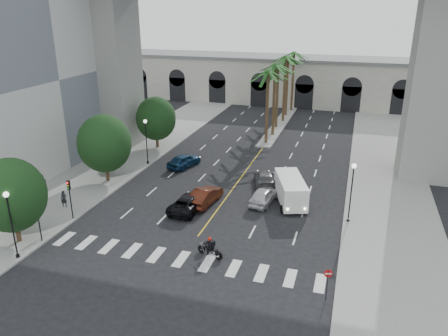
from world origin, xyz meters
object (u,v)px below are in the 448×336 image
at_px(car_a, 263,196).
at_px(pedestrian_b, 43,184).
at_px(lamp_post_left_near, 11,220).
at_px(car_e, 184,160).
at_px(pedestrian_a, 64,199).
at_px(traffic_signal_near, 37,214).
at_px(car_c, 189,203).
at_px(do_not_enter_sign, 328,278).
at_px(lamp_post_right, 352,188).
at_px(traffic_signal_far, 70,193).
at_px(motorcycle_rider, 211,248).
at_px(lamp_post_left_far, 146,138).
at_px(car_d, 265,178).
at_px(cargo_van, 291,190).
at_px(car_b, 205,196).

height_order(car_a, pedestrian_b, pedestrian_b).
relative_size(lamp_post_left_near, car_a, 1.22).
distance_m(car_e, pedestrian_a, 14.69).
relative_size(traffic_signal_near, car_c, 0.73).
relative_size(car_e, pedestrian_b, 2.35).
height_order(lamp_post_left_near, car_e, lamp_post_left_near).
relative_size(car_a, do_not_enter_sign, 1.96).
height_order(lamp_post_right, traffic_signal_far, lamp_post_right).
xyz_separation_m(motorcycle_rider, car_c, (-4.42, 6.78, -0.03)).
bearing_deg(traffic_signal_near, lamp_post_left_far, 90.31).
bearing_deg(motorcycle_rider, car_d, 104.51).
relative_size(lamp_post_left_near, traffic_signal_near, 1.47).
bearing_deg(car_a, traffic_signal_near, 47.00).
bearing_deg(car_e, motorcycle_rider, 134.44).
bearing_deg(car_d, lamp_post_right, 127.68).
bearing_deg(cargo_van, car_e, 135.35).
relative_size(car_d, cargo_van, 0.80).
height_order(lamp_post_left_near, traffic_signal_near, lamp_post_left_near).
xyz_separation_m(lamp_post_left_far, motorcycle_rider, (13.36, -16.54, -2.50)).
distance_m(lamp_post_left_far, car_d, 14.59).
height_order(lamp_post_right, car_b, lamp_post_right).
height_order(car_c, car_e, car_e).
relative_size(lamp_post_left_far, car_a, 1.22).
distance_m(traffic_signal_near, do_not_enter_sign, 21.83).
bearing_deg(traffic_signal_near, traffic_signal_far, 90.00).
bearing_deg(lamp_post_right, car_b, -179.77).
bearing_deg(cargo_van, pedestrian_b, 173.15).
distance_m(traffic_signal_near, pedestrian_b, 9.75).
xyz_separation_m(traffic_signal_far, car_c, (8.84, 4.75, -1.81)).
bearing_deg(do_not_enter_sign, lamp_post_left_near, 168.04).
bearing_deg(traffic_signal_far, lamp_post_left_far, 90.40).
relative_size(lamp_post_left_near, pedestrian_a, 3.48).
height_order(car_b, car_d, car_b).
bearing_deg(motorcycle_rider, car_a, 98.58).
bearing_deg(car_b, lamp_post_left_far, -31.87).
distance_m(lamp_post_right, car_a, 8.31).
bearing_deg(pedestrian_a, lamp_post_left_near, -95.78).
relative_size(traffic_signal_near, traffic_signal_far, 1.00).
bearing_deg(motorcycle_rider, lamp_post_left_far, 146.93).
relative_size(car_b, car_c, 0.95).
distance_m(car_a, car_c, 7.03).
height_order(traffic_signal_far, car_a, traffic_signal_far).
distance_m(car_a, pedestrian_b, 21.32).
relative_size(car_b, do_not_enter_sign, 2.14).
xyz_separation_m(traffic_signal_far, pedestrian_a, (-2.12, 1.79, -1.59)).
relative_size(lamp_post_right, pedestrian_a, 3.48).
bearing_deg(lamp_post_right, lamp_post_left_near, -150.31).
bearing_deg(lamp_post_left_near, lamp_post_right, 29.69).
relative_size(car_c, pedestrian_a, 3.27).
bearing_deg(lamp_post_right, car_d, 144.57).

